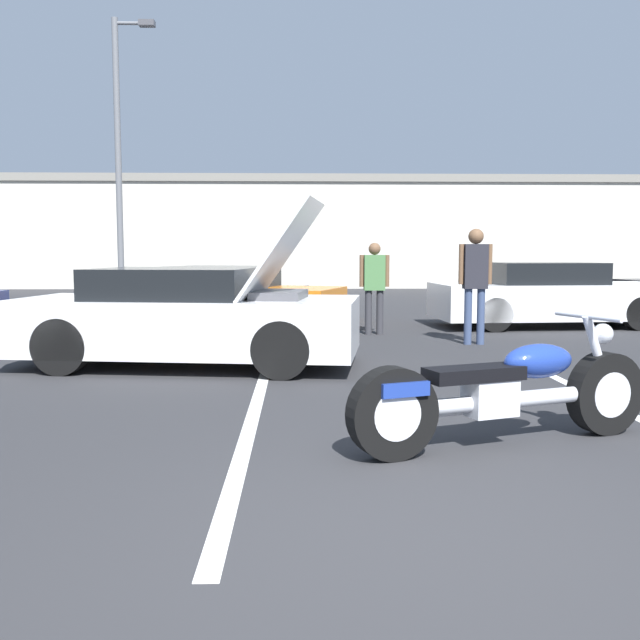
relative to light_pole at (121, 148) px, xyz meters
The scene contains 10 objects.
ground_plane 18.96m from the light_pole, 71.72° to the right, with size 80.00×80.00×0.00m, color #2D2D30.
parking_stripe_foreground 16.36m from the light_pole, 72.71° to the right, with size 0.12×5.60×0.01m, color white.
far_building 10.66m from the light_pole, 56.42° to the left, with size 32.00×4.20×4.40m.
light_pole is the anchor object (origin of this frame).
motorcycle 17.49m from the light_pole, 67.11° to the right, with size 2.44×1.10×0.96m.
show_car_hood_open 13.04m from the light_pole, 72.67° to the right, with size 4.40×2.33×2.08m.
parked_car_mid_left_row 7.83m from the light_pole, 58.57° to the right, with size 5.02×3.33×1.13m.
parked_car_mid_right_row 12.88m from the light_pole, 36.64° to the right, with size 4.51×2.05×1.23m.
spectator_near_motorcycle 13.04m from the light_pole, 51.75° to the right, with size 0.52×0.24×1.79m.
spectator_by_show_car 11.21m from the light_pole, 53.19° to the right, with size 0.52×0.21×1.59m.
Camera 1 is at (-0.69, -3.33, 1.44)m, focal length 40.00 mm.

